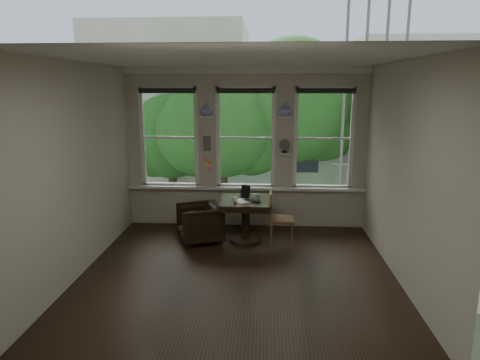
# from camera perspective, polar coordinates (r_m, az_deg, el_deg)

# --- Properties ---
(ground) EXTENTS (4.50, 4.50, 0.00)m
(ground) POSITION_cam_1_polar(r_m,az_deg,el_deg) (6.36, -0.31, -12.25)
(ground) COLOR black
(ground) RESTS_ON ground
(ceiling) EXTENTS (4.50, 4.50, 0.00)m
(ceiling) POSITION_cam_1_polar(r_m,az_deg,el_deg) (5.79, -0.35, 15.82)
(ceiling) COLOR silver
(ceiling) RESTS_ON ground
(wall_back) EXTENTS (4.50, 0.00, 4.50)m
(wall_back) POSITION_cam_1_polar(r_m,az_deg,el_deg) (8.11, 0.76, 4.24)
(wall_back) COLOR #BAB49E
(wall_back) RESTS_ON ground
(wall_front) EXTENTS (4.50, 0.00, 4.50)m
(wall_front) POSITION_cam_1_polar(r_m,az_deg,el_deg) (3.72, -2.70, -5.71)
(wall_front) COLOR #BAB49E
(wall_front) RESTS_ON ground
(wall_left) EXTENTS (0.00, 4.50, 4.50)m
(wall_left) POSITION_cam_1_polar(r_m,az_deg,el_deg) (6.45, -20.70, 1.29)
(wall_left) COLOR #BAB49E
(wall_left) RESTS_ON ground
(wall_right) EXTENTS (0.00, 4.50, 4.50)m
(wall_right) POSITION_cam_1_polar(r_m,az_deg,el_deg) (6.17, 21.01, 0.78)
(wall_right) COLOR #BAB49E
(wall_right) RESTS_ON ground
(window_left) EXTENTS (1.10, 0.12, 1.90)m
(window_left) POSITION_cam_1_polar(r_m,az_deg,el_deg) (8.28, -9.36, 5.64)
(window_left) COLOR white
(window_left) RESTS_ON ground
(window_center) EXTENTS (1.10, 0.12, 1.90)m
(window_center) POSITION_cam_1_polar(r_m,az_deg,el_deg) (8.08, 0.76, 5.64)
(window_center) COLOR white
(window_center) RESTS_ON ground
(window_right) EXTENTS (1.10, 0.12, 1.90)m
(window_right) POSITION_cam_1_polar(r_m,az_deg,el_deg) (8.14, 11.05, 5.46)
(window_right) COLOR white
(window_right) RESTS_ON ground
(shelf_left) EXTENTS (0.26, 0.16, 0.03)m
(shelf_left) POSITION_cam_1_polar(r_m,az_deg,el_deg) (8.02, -4.51, 8.42)
(shelf_left) COLOR white
(shelf_left) RESTS_ON ground
(shelf_right) EXTENTS (0.26, 0.16, 0.03)m
(shelf_right) POSITION_cam_1_polar(r_m,az_deg,el_deg) (7.94, 6.02, 8.35)
(shelf_right) COLOR white
(shelf_right) RESTS_ON ground
(intercom) EXTENTS (0.14, 0.06, 0.28)m
(intercom) POSITION_cam_1_polar(r_m,az_deg,el_deg) (8.10, -4.42, 4.90)
(intercom) COLOR #59544F
(intercom) RESTS_ON ground
(sticky_notes) EXTENTS (0.16, 0.01, 0.24)m
(sticky_notes) POSITION_cam_1_polar(r_m,az_deg,el_deg) (8.15, -4.37, 2.47)
(sticky_notes) COLOR pink
(sticky_notes) RESTS_ON ground
(desk_fan) EXTENTS (0.20, 0.20, 0.24)m
(desk_fan) POSITION_cam_1_polar(r_m,az_deg,el_deg) (7.98, 5.93, 4.26)
(desk_fan) COLOR #59544F
(desk_fan) RESTS_ON ground
(vase_left) EXTENTS (0.24, 0.24, 0.25)m
(vase_left) POSITION_cam_1_polar(r_m,az_deg,el_deg) (8.01, -4.52, 9.41)
(vase_left) COLOR white
(vase_left) RESTS_ON shelf_left
(vase_right) EXTENTS (0.24, 0.24, 0.25)m
(vase_right) POSITION_cam_1_polar(r_m,az_deg,el_deg) (7.94, 6.04, 9.35)
(vase_right) COLOR white
(vase_right) RESTS_ON shelf_right
(table) EXTENTS (0.90, 0.90, 0.75)m
(table) POSITION_cam_1_polar(r_m,az_deg,el_deg) (7.44, 0.76, -5.43)
(table) COLOR black
(table) RESTS_ON ground
(armchair_left) EXTENTS (0.93, 0.92, 0.66)m
(armchair_left) POSITION_cam_1_polar(r_m,az_deg,el_deg) (7.49, -5.41, -5.71)
(armchair_left) COLOR black
(armchair_left) RESTS_ON ground
(cushion_red) EXTENTS (0.45, 0.45, 0.06)m
(cushion_red) POSITION_cam_1_polar(r_m,az_deg,el_deg) (7.45, -5.43, -4.85)
(cushion_red) COLOR maroon
(cushion_red) RESTS_ON armchair_left
(side_chair_right) EXTENTS (0.43, 0.43, 0.92)m
(side_chair_right) POSITION_cam_1_polar(r_m,az_deg,el_deg) (7.28, 5.57, -5.18)
(side_chair_right) COLOR #473119
(side_chair_right) RESTS_ON ground
(laptop) EXTENTS (0.35, 0.31, 0.02)m
(laptop) POSITION_cam_1_polar(r_m,az_deg,el_deg) (7.18, 1.52, -2.87)
(laptop) COLOR black
(laptop) RESTS_ON table
(mug) EXTENTS (0.09, 0.09, 0.08)m
(mug) POSITION_cam_1_polar(r_m,az_deg,el_deg) (7.19, -0.67, -2.62)
(mug) COLOR white
(mug) RESTS_ON table
(drinking_glass) EXTENTS (0.12, 0.12, 0.09)m
(drinking_glass) POSITION_cam_1_polar(r_m,az_deg,el_deg) (7.23, 2.23, -2.49)
(drinking_glass) COLOR white
(drinking_glass) RESTS_ON table
(tablet) EXTENTS (0.18, 0.12, 0.22)m
(tablet) POSITION_cam_1_polar(r_m,az_deg,el_deg) (7.44, 0.74, -1.54)
(tablet) COLOR black
(tablet) RESTS_ON table
(papers) EXTENTS (0.32, 0.36, 0.00)m
(papers) POSITION_cam_1_polar(r_m,az_deg,el_deg) (7.26, 0.33, -2.79)
(papers) COLOR silver
(papers) RESTS_ON table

